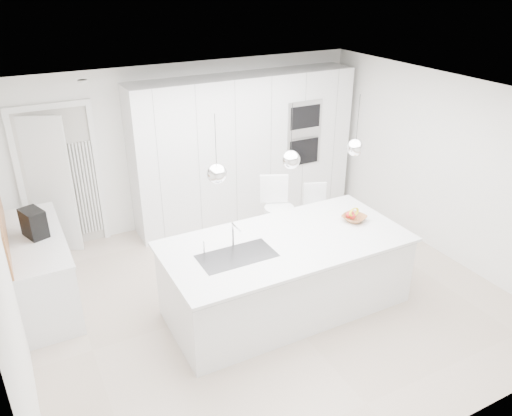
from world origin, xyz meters
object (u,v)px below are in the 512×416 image
island_base (287,277)px  bar_stool_right (319,220)px  espresso_machine (34,223)px  fruit_bowl (354,218)px  bar_stool_left (279,221)px

island_base → bar_stool_right: 1.44m
espresso_machine → fruit_bowl: bearing=-41.7°
fruit_bowl → bar_stool_left: bearing=120.2°
bar_stool_left → fruit_bowl: bearing=-35.2°
island_base → bar_stool_left: (0.47, 1.00, 0.18)m
fruit_bowl → bar_stool_right: bar_stool_right is taller
island_base → espresso_machine: 3.01m
island_base → bar_stool_left: size_ratio=2.31×
espresso_machine → bar_stool_right: 3.70m
fruit_bowl → bar_stool_left: bar_stool_left is taller
island_base → fruit_bowl: 1.12m
fruit_bowl → bar_stool_left: size_ratio=0.23×
fruit_bowl → espresso_machine: espresso_machine is taller
espresso_machine → bar_stool_left: 3.07m
fruit_bowl → bar_stool_left: 1.11m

